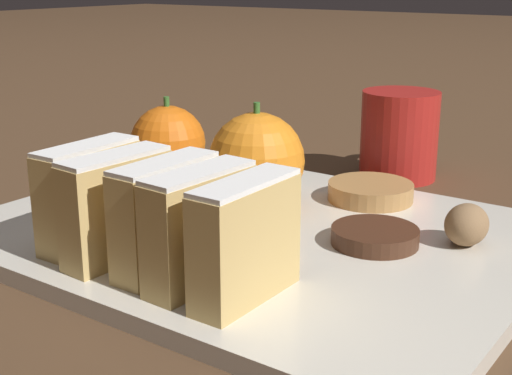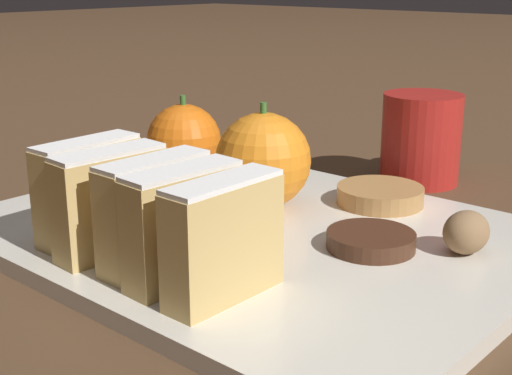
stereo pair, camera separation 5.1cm
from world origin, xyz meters
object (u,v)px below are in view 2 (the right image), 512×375
object	(u,v)px
orange_far	(184,141)
chocolate_cookie	(371,240)
coffee_mug	(422,138)
orange_near	(263,160)
walnut	(466,232)

from	to	relation	value
orange_far	chocolate_cookie	world-z (taller)	orange_far
orange_far	coffee_mug	distance (m)	0.22
orange_far	chocolate_cookie	distance (m)	0.23
orange_far	chocolate_cookie	bearing A→B (deg)	-99.64
orange_near	orange_far	bearing A→B (deg)	81.13
orange_near	orange_far	world-z (taller)	orange_near
orange_near	walnut	world-z (taller)	orange_near
orange_far	coffee_mug	size ratio (longest dim) A/B	0.73
orange_near	chocolate_cookie	xyz separation A→B (m)	(-0.02, -0.11, -0.03)
coffee_mug	walnut	bearing A→B (deg)	-143.12
orange_far	coffee_mug	bearing A→B (deg)	-41.51
coffee_mug	orange_near	bearing A→B (deg)	168.21
orange_near	chocolate_cookie	world-z (taller)	orange_near
orange_far	walnut	world-z (taller)	orange_far
orange_far	chocolate_cookie	xyz separation A→B (m)	(-0.04, -0.22, -0.03)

